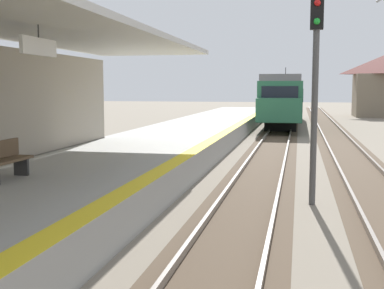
% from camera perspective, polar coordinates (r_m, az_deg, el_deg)
% --- Properties ---
extents(station_platform, '(5.00, 80.00, 0.91)m').
position_cam_1_polar(station_platform, '(15.86, -8.98, -2.80)').
color(station_platform, '#999993').
rests_on(station_platform, ground).
extents(track_pair_nearest_platform, '(2.34, 120.00, 0.16)m').
position_cam_1_polar(track_pair_nearest_platform, '(18.88, 8.10, -2.55)').
color(track_pair_nearest_platform, '#4C3D2D').
rests_on(track_pair_nearest_platform, ground).
extents(track_pair_middle, '(2.34, 120.00, 0.16)m').
position_cam_1_polar(track_pair_middle, '(18.97, 18.42, -2.78)').
color(track_pair_middle, '#4C3D2D').
rests_on(track_pair_middle, ground).
extents(approaching_train, '(2.93, 19.60, 4.76)m').
position_cam_1_polar(approaching_train, '(41.44, 10.32, 5.20)').
color(approaching_train, '#286647').
rests_on(approaching_train, ground).
extents(rail_signal_post, '(0.32, 0.34, 5.20)m').
position_cam_1_polar(rail_signal_post, '(13.04, 13.74, 7.22)').
color(rail_signal_post, '#4C4C4C').
rests_on(rail_signal_post, ground).
extents(platform_bench, '(0.45, 1.60, 0.88)m').
position_cam_1_polar(platform_bench, '(12.13, -20.48, -1.54)').
color(platform_bench, brown).
rests_on(platform_bench, station_platform).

